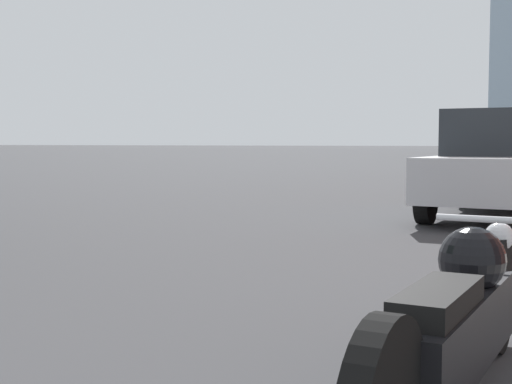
% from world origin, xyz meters
% --- Properties ---
extents(motorcycle, '(0.62, 2.59, 0.77)m').
position_xyz_m(motorcycle, '(3.23, 3.55, 0.38)').
color(motorcycle, black).
rests_on(motorcycle, ground_plane).
extents(parked_car_silver, '(2.18, 4.65, 1.63)m').
position_xyz_m(parked_car_silver, '(2.97, 11.84, 0.81)').
color(parked_car_silver, '#BCBCC1').
rests_on(parked_car_silver, ground_plane).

